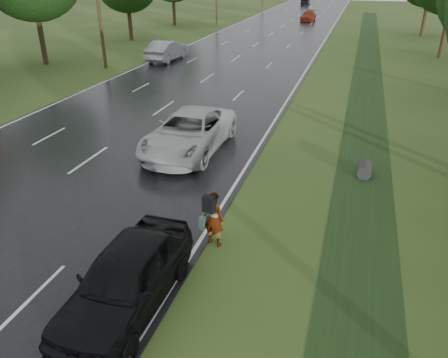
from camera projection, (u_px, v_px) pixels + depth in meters
road at (266, 38)px, 50.77m from camera, size 14.00×180.00×0.04m
edge_stripe_east at (325, 40)px, 49.00m from camera, size 0.12×180.00×0.01m
edge_stripe_west at (211, 35)px, 52.52m from camera, size 0.12×180.00×0.01m
center_line at (266, 38)px, 50.76m from camera, size 0.12×180.00×0.01m
drainage_ditch at (366, 112)px, 25.19m from camera, size 2.20×120.00×0.56m
utility_pole_mid at (98, 0)px, 33.72m from camera, size 1.60×0.26×10.00m
pedestrian at (213, 218)px, 12.97m from camera, size 0.85×0.85×1.77m
white_pickup at (189, 132)px, 19.60m from camera, size 2.99×6.32×1.74m
dark_sedan at (127, 278)px, 10.58m from camera, size 2.00×4.84×1.64m
silver_sedan at (167, 50)px, 38.35m from camera, size 2.07×5.31×1.72m
far_car_red at (308, 16)px, 65.69m from camera, size 2.10×4.97×1.43m
far_car_dark at (306, 1)px, 92.85m from camera, size 1.75×4.65×1.52m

